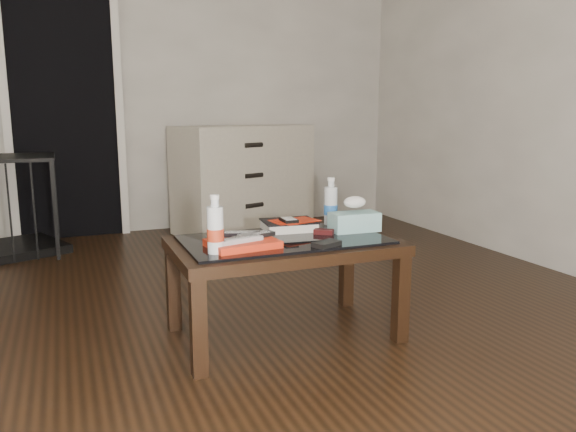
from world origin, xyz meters
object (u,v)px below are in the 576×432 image
dresser (244,178)px  water_bottle_right (331,201)px  coffee_table (284,252)px  tissue_box (354,222)px  textbook (289,225)px  water_bottle_left (215,224)px

dresser → water_bottle_right: size_ratio=5.45×
dresser → water_bottle_right: dresser is taller
coffee_table → water_bottle_right: (0.34, 0.21, 0.18)m
coffee_table → tissue_box: tissue_box is taller
textbook → tissue_box: bearing=-20.5°
textbook → tissue_box: 0.31m
water_bottle_left → tissue_box: water_bottle_left is taller
dresser → water_bottle_right: bearing=-115.0°
coffee_table → textbook: (0.09, 0.16, 0.09)m
dresser → water_bottle_left: 2.65m
textbook → tissue_box: (0.28, -0.14, 0.02)m
water_bottle_right → tissue_box: size_ratio=1.03×
textbook → water_bottle_left: size_ratio=1.05×
dresser → water_bottle_left: size_ratio=5.45×
water_bottle_left → water_bottle_right: same height
coffee_table → water_bottle_left: (-0.35, -0.14, 0.18)m
dresser → tissue_box: bearing=-113.8°
textbook → water_bottle_right: water_bottle_right is taller
tissue_box → water_bottle_left: bearing=-165.2°
dresser → water_bottle_right: (-0.22, -2.14, 0.13)m
water_bottle_left → dresser: bearing=70.0°
water_bottle_left → tissue_box: size_ratio=1.03×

